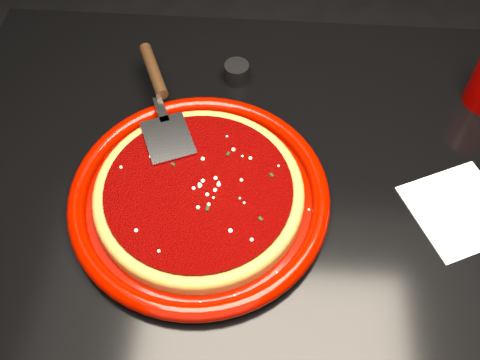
% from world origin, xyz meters
% --- Properties ---
extents(floor, '(4.00, 4.00, 0.01)m').
position_xyz_m(floor, '(0.00, 0.00, -0.01)').
color(floor, black).
rests_on(floor, ground).
extents(table, '(1.20, 0.80, 0.75)m').
position_xyz_m(table, '(0.00, 0.00, 0.38)').
color(table, black).
rests_on(table, floor).
extents(plate, '(0.51, 0.51, 0.03)m').
position_xyz_m(plate, '(-0.16, -0.04, 0.76)').
color(plate, '#780600').
rests_on(plate, table).
extents(pizza_crust, '(0.41, 0.41, 0.02)m').
position_xyz_m(pizza_crust, '(-0.16, -0.04, 0.77)').
color(pizza_crust, olive).
rests_on(pizza_crust, plate).
extents(pizza_crust_rim, '(0.41, 0.41, 0.02)m').
position_xyz_m(pizza_crust_rim, '(-0.16, -0.04, 0.78)').
color(pizza_crust_rim, olive).
rests_on(pizza_crust_rim, plate).
extents(pizza_sauce, '(0.36, 0.36, 0.01)m').
position_xyz_m(pizza_sauce, '(-0.16, -0.04, 0.78)').
color(pizza_sauce, '#650201').
rests_on(pizza_sauce, plate).
extents(parmesan_dusting, '(0.27, 0.27, 0.01)m').
position_xyz_m(parmesan_dusting, '(-0.16, -0.04, 0.79)').
color(parmesan_dusting, '#F1E6BD').
rests_on(parmesan_dusting, plate).
extents(basil_flecks, '(0.25, 0.25, 0.00)m').
position_xyz_m(basil_flecks, '(-0.16, -0.04, 0.79)').
color(basil_flecks, black).
rests_on(basil_flecks, plate).
extents(pizza_server, '(0.20, 0.31, 0.02)m').
position_xyz_m(pizza_server, '(-0.24, 0.13, 0.80)').
color(pizza_server, silver).
rests_on(pizza_server, plate).
extents(napkin_a, '(0.19, 0.19, 0.00)m').
position_xyz_m(napkin_a, '(0.24, -0.03, 0.75)').
color(napkin_a, white).
rests_on(napkin_a, table).
extents(ramekin, '(0.05, 0.05, 0.03)m').
position_xyz_m(ramekin, '(-0.12, 0.23, 0.77)').
color(ramekin, black).
rests_on(ramekin, table).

